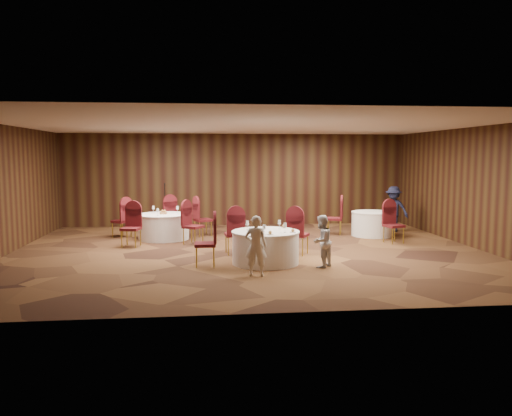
{
  "coord_description": "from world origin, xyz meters",
  "views": [
    {
      "loc": [
        -1.16,
        -12.47,
        2.44
      ],
      "look_at": [
        0.2,
        0.2,
        1.1
      ],
      "focal_mm": 35.0,
      "sensor_mm": 36.0,
      "label": 1
    }
  ],
  "objects": [
    {
      "name": "tabletop_right",
      "position": [
        4.23,
        1.9,
        0.9
      ],
      "size": [
        0.08,
        0.08,
        0.22
      ],
      "color": "silver",
      "rests_on": "table_right"
    },
    {
      "name": "woman_a",
      "position": [
        -0.1,
        -2.58,
        0.62
      ],
      "size": [
        0.5,
        0.37,
        1.24
      ],
      "primitive_type": "imported",
      "rotation": [
        0.0,
        0.0,
        2.98
      ],
      "color": "silver",
      "rests_on": "ground"
    },
    {
      "name": "tabletop_left",
      "position": [
        -2.31,
        2.22,
        0.82
      ],
      "size": [
        0.79,
        0.81,
        0.22
      ],
      "color": "silver",
      "rests_on": "table_left"
    },
    {
      "name": "chairs_right",
      "position": [
        3.53,
        1.71,
        0.5
      ],
      "size": [
        1.9,
        2.36,
        1.0
      ],
      "color": "#3F0C13",
      "rests_on": "ground"
    },
    {
      "name": "man_c",
      "position": [
        4.95,
        2.9,
        0.73
      ],
      "size": [
        1.08,
        1.0,
        1.46
      ],
      "primitive_type": "imported",
      "rotation": [
        0.0,
        0.0,
        5.64
      ],
      "color": "black",
      "rests_on": "ground"
    },
    {
      "name": "chairs_left",
      "position": [
        -2.31,
        2.26,
        0.5
      ],
      "size": [
        3.13,
        3.17,
        1.0
      ],
      "color": "#3F0C13",
      "rests_on": "ground"
    },
    {
      "name": "table_left",
      "position": [
        -2.31,
        2.22,
        0.38
      ],
      "size": [
        1.5,
        1.5,
        0.74
      ],
      "color": "white",
      "rests_on": "ground"
    },
    {
      "name": "ground",
      "position": [
        0.0,
        0.0,
        0.0
      ],
      "size": [
        12.0,
        12.0,
        0.0
      ],
      "primitive_type": "plane",
      "color": "black",
      "rests_on": "ground"
    },
    {
      "name": "chairs_main",
      "position": [
        -0.11,
        -0.74,
        0.5
      ],
      "size": [
        2.91,
        1.86,
        1.0
      ],
      "color": "#3F0C13",
      "rests_on": "ground"
    },
    {
      "name": "woman_b",
      "position": [
        1.41,
        -1.93,
        0.58
      ],
      "size": [
        0.7,
        0.71,
        1.15
      ],
      "primitive_type": "imported",
      "rotation": [
        0.0,
        0.0,
        3.97
      ],
      "color": "#B7B7BC",
      "rests_on": "ground"
    },
    {
      "name": "table_main",
      "position": [
        0.25,
        -1.39,
        0.38
      ],
      "size": [
        1.54,
        1.54,
        0.74
      ],
      "color": "white",
      "rests_on": "ground"
    },
    {
      "name": "tabletop_main",
      "position": [
        0.46,
        -1.48,
        0.84
      ],
      "size": [
        1.09,
        1.09,
        0.22
      ],
      "color": "silver",
      "rests_on": "table_main"
    },
    {
      "name": "table_right",
      "position": [
        4.0,
        2.16,
        0.38
      ],
      "size": [
        1.29,
        1.29,
        0.74
      ],
      "color": "white",
      "rests_on": "ground"
    },
    {
      "name": "mic_stand",
      "position": [
        -2.37,
        3.74,
        0.45
      ],
      "size": [
        0.24,
        0.24,
        1.56
      ],
      "color": "black",
      "rests_on": "ground"
    },
    {
      "name": "room_shell",
      "position": [
        0.0,
        0.0,
        1.96
      ],
      "size": [
        12.0,
        12.0,
        12.0
      ],
      "color": "silver",
      "rests_on": "ground"
    }
  ]
}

